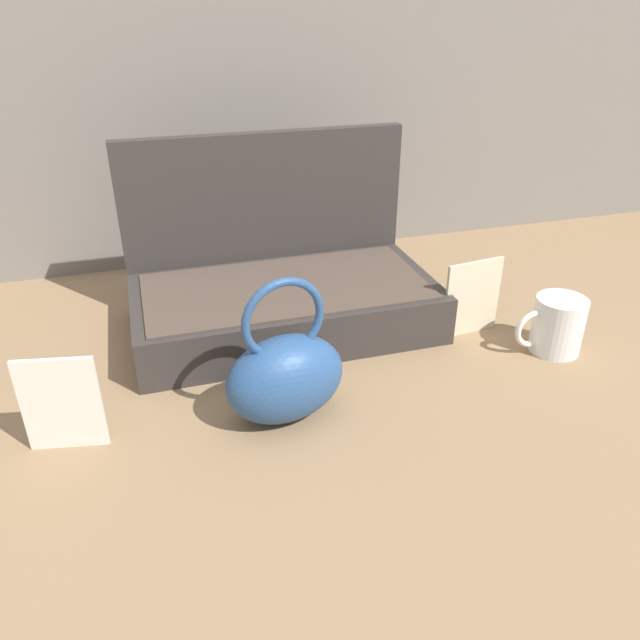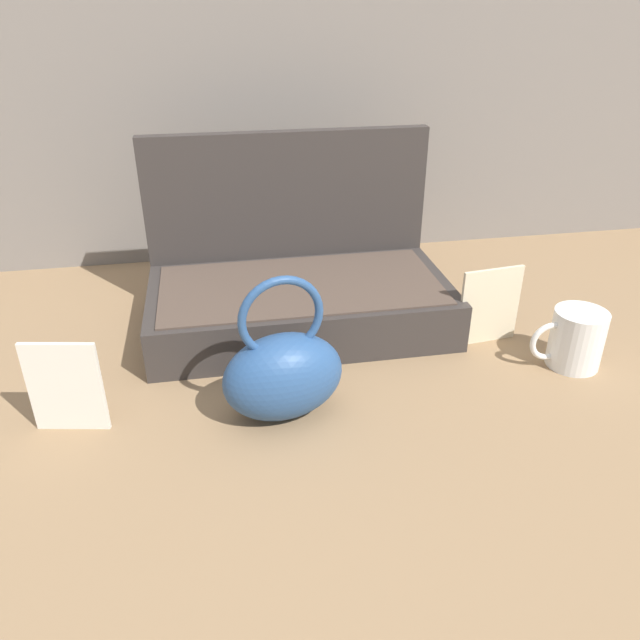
{
  "view_description": "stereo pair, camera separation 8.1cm",
  "coord_description": "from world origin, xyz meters",
  "px_view_note": "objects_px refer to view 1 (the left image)",
  "views": [
    {
      "loc": [
        -0.2,
        -0.7,
        0.52
      ],
      "look_at": [
        0.01,
        -0.02,
        0.13
      ],
      "focal_mm": 34.67,
      "sensor_mm": 36.0,
      "label": 1
    },
    {
      "loc": [
        -0.12,
        -0.72,
        0.52
      ],
      "look_at": [
        0.01,
        -0.02,
        0.13
      ],
      "focal_mm": 34.67,
      "sensor_mm": 36.0,
      "label": 2
    }
  ],
  "objects_px": {
    "coffee_mug": "(556,325)",
    "poster_card_right": "(472,298)",
    "info_card_left": "(61,404)",
    "open_suitcase": "(281,284)",
    "teal_pouch_handbag": "(285,375)"
  },
  "relations": [
    {
      "from": "coffee_mug",
      "to": "poster_card_right",
      "type": "xyz_separation_m",
      "value": [
        -0.1,
        0.09,
        0.02
      ]
    },
    {
      "from": "teal_pouch_handbag",
      "to": "info_card_left",
      "type": "relative_size",
      "value": 1.59
    },
    {
      "from": "info_card_left",
      "to": "poster_card_right",
      "type": "xyz_separation_m",
      "value": [
        0.63,
        0.12,
        -0.0
      ]
    },
    {
      "from": "open_suitcase",
      "to": "info_card_left",
      "type": "height_order",
      "value": "open_suitcase"
    },
    {
      "from": "teal_pouch_handbag",
      "to": "poster_card_right",
      "type": "xyz_separation_m",
      "value": [
        0.35,
        0.14,
        -0.0
      ]
    },
    {
      "from": "teal_pouch_handbag",
      "to": "coffee_mug",
      "type": "bearing_deg",
      "value": 5.79
    },
    {
      "from": "open_suitcase",
      "to": "poster_card_right",
      "type": "xyz_separation_m",
      "value": [
        0.29,
        -0.13,
        -0.01
      ]
    },
    {
      "from": "coffee_mug",
      "to": "open_suitcase",
      "type": "bearing_deg",
      "value": 150.08
    },
    {
      "from": "open_suitcase",
      "to": "teal_pouch_handbag",
      "type": "relative_size",
      "value": 2.41
    },
    {
      "from": "open_suitcase",
      "to": "teal_pouch_handbag",
      "type": "distance_m",
      "value": 0.28
    },
    {
      "from": "coffee_mug",
      "to": "info_card_left",
      "type": "xyz_separation_m",
      "value": [
        -0.73,
        -0.03,
        0.02
      ]
    },
    {
      "from": "teal_pouch_handbag",
      "to": "poster_card_right",
      "type": "bearing_deg",
      "value": 21.45
    },
    {
      "from": "poster_card_right",
      "to": "coffee_mug",
      "type": "bearing_deg",
      "value": -49.89
    },
    {
      "from": "coffee_mug",
      "to": "info_card_left",
      "type": "bearing_deg",
      "value": -177.99
    },
    {
      "from": "coffee_mug",
      "to": "poster_card_right",
      "type": "bearing_deg",
      "value": 137.0
    }
  ]
}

